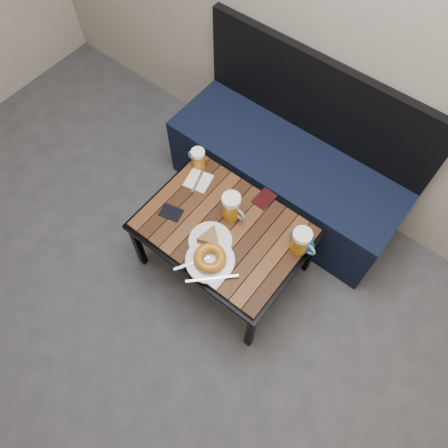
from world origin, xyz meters
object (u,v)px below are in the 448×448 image
Objects in this scene: cafe_table at (224,231)px; beer_mug_right at (301,241)px; plate_pie at (210,240)px; passport_navy at (171,213)px; passport_burgundy at (264,199)px; beer_mug_left at (198,158)px; plate_bagel at (210,259)px; bench at (287,171)px; beer_mug_centre at (232,206)px; knit_pouch at (302,241)px.

cafe_table is 0.40m from beer_mug_right.
passport_navy is at bearing 179.02° from plate_pie.
passport_burgundy is at bearing 76.31° from cafe_table.
beer_mug_left is at bearing 136.94° from plate_pie.
passport_navy is (-0.26, 0.00, -0.02)m from plate_pie.
beer_mug_right is 0.53× the size of plate_bagel.
bench is at bearing 103.53° from passport_burgundy.
passport_navy is at bearing -137.58° from beer_mug_centre.
beer_mug_centre is 0.71× the size of plate_pie.
plate_pie is 0.11m from plate_bagel.
passport_burgundy is 0.31m from knit_pouch.
plate_pie reaches higher than passport_burgundy.
knit_pouch is (0.38, 0.08, -0.05)m from beer_mug_centre.
cafe_table is at bearing -73.50° from beer_mug_centre.
beer_mug_right is 0.44m from plate_bagel.
plate_pie is 1.95× the size of passport_navy.
cafe_table is at bearing -154.90° from beer_mug_right.
beer_mug_centre is 1.38× the size of passport_navy.
beer_mug_centre reaches higher than cafe_table.
bench is 12.69× the size of passport_navy.
plate_pie is at bearing -141.41° from beer_mug_right.
plate_bagel is at bearing -129.97° from knit_pouch.
bench reaches higher than plate_bagel.
beer_mug_left is 1.02× the size of passport_burgundy.
plate_bagel is (0.41, -0.41, -0.03)m from beer_mug_left.
passport_burgundy is at bearing 72.00° from beer_mug_centre.
cafe_table is at bearing 148.51° from beer_mug_left.
beer_mug_left is 0.34m from passport_navy.
beer_mug_left is at bearing -179.82° from passport_navy.
beer_mug_centre is 0.39m from knit_pouch.
beer_mug_centre is 0.20m from plate_pie.
bench is at bearing 132.47° from beer_mug_right.
plate_pie is 1.52× the size of knit_pouch.
beer_mug_centre is at bearing 100.79° from cafe_table.
beer_mug_right is (0.37, -0.48, 0.27)m from bench.
passport_burgundy is at bearing 80.17° from plate_pie.
cafe_table is 6.99× the size of beer_mug_left.
plate_pie is at bearing -97.37° from passport_burgundy.
plate_bagel is 0.45m from passport_burgundy.
cafe_table is 0.15m from beer_mug_centre.
beer_mug_right reaches higher than plate_pie.
plate_bagel is at bearing 60.53° from passport_navy.
passport_burgundy is (0.33, 0.36, 0.00)m from passport_navy.
beer_mug_left reaches higher than plate_pie.
bench is at bearing 90.46° from plate_pie.
passport_burgundy is (0.06, 0.26, 0.05)m from cafe_table.
bench is 0.60m from beer_mug_centre.
bench reaches higher than beer_mug_left.
bench is 4.99× the size of plate_bagel.
beer_mug_left is 0.71m from knit_pouch.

